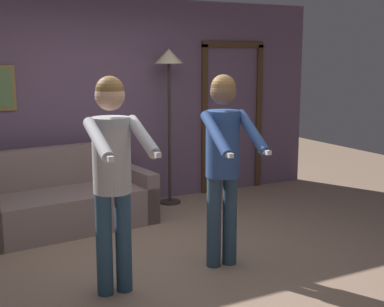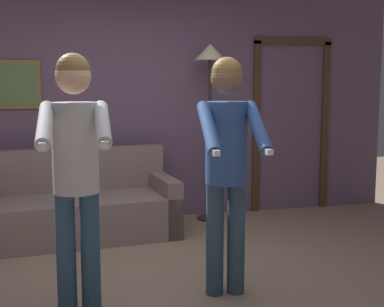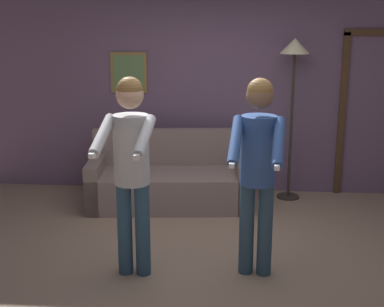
# 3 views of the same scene
# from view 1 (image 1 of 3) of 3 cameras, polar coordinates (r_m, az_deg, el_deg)

# --- Properties ---
(ground_plane) EXTENTS (12.00, 12.00, 0.00)m
(ground_plane) POSITION_cam_1_polar(r_m,az_deg,el_deg) (4.99, -1.93, -11.92)
(ground_plane) COLOR #9A7D66
(back_wall_assembly) EXTENTS (6.40, 0.10, 2.60)m
(back_wall_assembly) POSITION_cam_1_polar(r_m,az_deg,el_deg) (6.72, -10.25, 5.19)
(back_wall_assembly) COLOR #6C536E
(back_wall_assembly) RESTS_ON ground_plane
(couch) EXTENTS (1.97, 1.03, 0.87)m
(couch) POSITION_cam_1_polar(r_m,az_deg,el_deg) (6.12, -13.40, -5.18)
(couch) COLOR gray
(couch) RESTS_ON ground_plane
(torchiere_lamp) EXTENTS (0.36, 0.36, 1.98)m
(torchiere_lamp) POSITION_cam_1_polar(r_m,az_deg,el_deg) (6.75, -2.48, 8.53)
(torchiere_lamp) COLOR #332D28
(torchiere_lamp) RESTS_ON ground_plane
(person_standing_left) EXTENTS (0.45, 0.72, 1.74)m
(person_standing_left) POSITION_cam_1_polar(r_m,az_deg,el_deg) (4.18, -8.48, -1.16)
(person_standing_left) COLOR #2B4C67
(person_standing_left) RESTS_ON ground_plane
(person_standing_right) EXTENTS (0.48, 0.69, 1.73)m
(person_standing_right) POSITION_cam_1_polar(r_m,az_deg,el_deg) (4.72, 3.38, 0.12)
(person_standing_right) COLOR #2E4A60
(person_standing_right) RESTS_ON ground_plane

